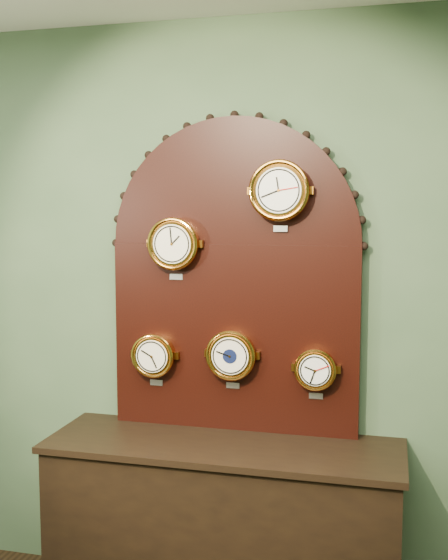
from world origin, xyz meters
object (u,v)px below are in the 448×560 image
(roman_clock, at_px, (174,244))
(barometer, at_px, (231,355))
(shop_counter, at_px, (223,532))
(display_board, at_px, (234,266))
(tide_clock, at_px, (316,369))
(hygrometer, at_px, (154,355))
(arabic_clock, at_px, (280,191))

(roman_clock, xyz_separation_m, barometer, (0.28, 0.00, -0.52))
(shop_counter, distance_m, roman_clock, 1.37)
(display_board, bearing_deg, tide_clock, -9.28)
(shop_counter, distance_m, tide_clock, 0.88)
(hygrometer, bearing_deg, barometer, -0.11)
(arabic_clock, height_order, tide_clock, arabic_clock)
(arabic_clock, relative_size, hygrometer, 1.22)
(display_board, distance_m, arabic_clock, 0.43)
(barometer, bearing_deg, tide_clock, 0.19)
(shop_counter, bearing_deg, roman_clock, 151.44)
(shop_counter, distance_m, arabic_clock, 1.61)
(roman_clock, height_order, barometer, roman_clock)
(display_board, xyz_separation_m, roman_clock, (-0.28, -0.07, 0.11))
(barometer, relative_size, tide_clock, 1.18)
(hygrometer, bearing_deg, roman_clock, -0.46)
(barometer, xyz_separation_m, tide_clock, (0.40, 0.00, -0.05))
(display_board, distance_m, roman_clock, 0.31)
(roman_clock, bearing_deg, tide_clock, 0.12)
(shop_counter, xyz_separation_m, hygrometer, (-0.39, 0.15, 0.79))
(display_board, relative_size, arabic_clock, 4.66)
(arabic_clock, distance_m, tide_clock, 0.84)
(display_board, height_order, roman_clock, display_board)
(barometer, bearing_deg, hygrometer, 179.89)
(arabic_clock, distance_m, hygrometer, 1.01)
(display_board, distance_m, hygrometer, 0.59)
(roman_clock, xyz_separation_m, arabic_clock, (0.51, -0.00, 0.25))
(roman_clock, relative_size, barometer, 1.03)
(shop_counter, xyz_separation_m, tide_clock, (0.40, 0.15, 0.76))
(display_board, xyz_separation_m, hygrometer, (-0.39, -0.07, -0.44))
(display_board, distance_m, barometer, 0.42)
(roman_clock, height_order, arabic_clock, arabic_clock)
(barometer, height_order, tide_clock, barometer)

